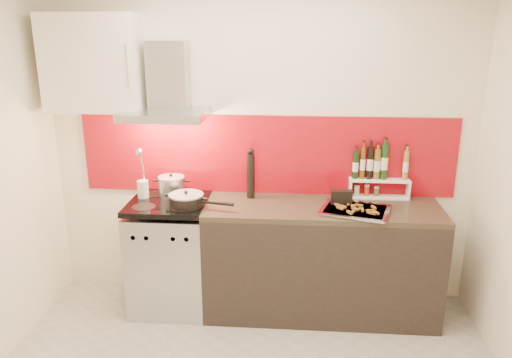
# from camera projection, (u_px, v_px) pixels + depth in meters

# --- Properties ---
(back_wall) EXTENTS (3.40, 0.02, 2.60)m
(back_wall) POSITION_uv_depth(u_px,v_px,m) (260.00, 145.00, 4.01)
(back_wall) COLOR silver
(back_wall) RESTS_ON ground
(backsplash) EXTENTS (3.00, 0.02, 0.64)m
(backsplash) POSITION_uv_depth(u_px,v_px,m) (266.00, 155.00, 4.01)
(backsplash) COLOR maroon
(backsplash) RESTS_ON back_wall
(range_stove) EXTENTS (0.60, 0.60, 0.91)m
(range_stove) POSITION_uv_depth(u_px,v_px,m) (171.00, 256.00, 4.02)
(range_stove) COLOR #B7B7BA
(range_stove) RESTS_ON ground
(counter) EXTENTS (1.80, 0.60, 0.90)m
(counter) POSITION_uv_depth(u_px,v_px,m) (321.00, 260.00, 3.93)
(counter) COLOR black
(counter) RESTS_ON ground
(range_hood) EXTENTS (0.62, 0.50, 0.61)m
(range_hood) POSITION_uv_depth(u_px,v_px,m) (167.00, 91.00, 3.77)
(range_hood) COLOR #B7B7BA
(range_hood) RESTS_ON back_wall
(upper_cabinet) EXTENTS (0.70, 0.35, 0.72)m
(upper_cabinet) POSITION_uv_depth(u_px,v_px,m) (93.00, 63.00, 3.74)
(upper_cabinet) COLOR white
(upper_cabinet) RESTS_ON back_wall
(stock_pot) EXTENTS (0.21, 0.21, 0.18)m
(stock_pot) POSITION_uv_depth(u_px,v_px,m) (171.00, 186.00, 3.99)
(stock_pot) COLOR #B7B7BA
(stock_pot) RESTS_ON range_stove
(saute_pan) EXTENTS (0.50, 0.26, 0.12)m
(saute_pan) POSITION_uv_depth(u_px,v_px,m) (187.00, 200.00, 3.76)
(saute_pan) COLOR black
(saute_pan) RESTS_ON range_stove
(utensil_jar) EXTENTS (0.09, 0.13, 0.42)m
(utensil_jar) POSITION_uv_depth(u_px,v_px,m) (142.00, 184.00, 3.92)
(utensil_jar) COLOR silver
(utensil_jar) RESTS_ON range_stove
(pepper_mill) EXTENTS (0.06, 0.06, 0.41)m
(pepper_mill) POSITION_uv_depth(u_px,v_px,m) (251.00, 174.00, 3.93)
(pepper_mill) COLOR black
(pepper_mill) RESTS_ON counter
(step_shelf) EXTENTS (0.47, 0.13, 0.44)m
(step_shelf) POSITION_uv_depth(u_px,v_px,m) (377.00, 175.00, 3.94)
(step_shelf) COLOR white
(step_shelf) RESTS_ON counter
(caddy_box) EXTENTS (0.16, 0.07, 0.14)m
(caddy_box) POSITION_uv_depth(u_px,v_px,m) (341.00, 199.00, 3.77)
(caddy_box) COLOR black
(caddy_box) RESTS_ON counter
(baking_tray) EXTENTS (0.57, 0.50, 0.03)m
(baking_tray) POSITION_uv_depth(u_px,v_px,m) (355.00, 210.00, 3.68)
(baking_tray) COLOR silver
(baking_tray) RESTS_ON counter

